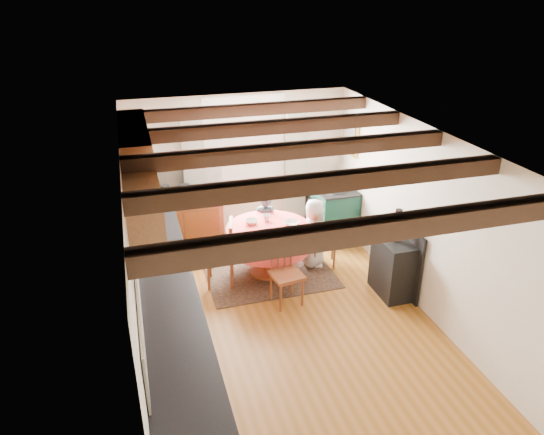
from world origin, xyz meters
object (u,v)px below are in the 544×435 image
object	(u,v)px
chair_near	(287,273)
chair_right	(324,238)
child_right	(314,233)
cup	(266,218)
child_far	(265,224)
chair_left	(220,253)
aga_range	(331,210)
cast_iron_stove	(394,253)
dining_table	(269,250)

from	to	relation	value
chair_near	chair_right	world-z (taller)	chair_near
child_right	cup	xyz separation A→B (m)	(-0.69, 0.19, 0.26)
child_far	cup	bearing A→B (deg)	93.43
chair_left	cup	bearing A→B (deg)	126.43
child_far	aga_range	bearing A→B (deg)	-148.66
chair_near	cup	xyz separation A→B (m)	(0.02, 1.06, 0.33)
aga_range	cast_iron_stove	size ratio (longest dim) A/B	0.76
dining_table	chair_near	distance (m)	0.83
child_far	child_right	bearing A→B (deg)	153.99
chair_left	aga_range	bearing A→B (deg)	129.46
chair_near	aga_range	world-z (taller)	chair_near
aga_range	child_far	world-z (taller)	child_far
chair_near	child_far	size ratio (longest dim) A/B	0.90
cast_iron_stove	child_far	bearing A→B (deg)	130.74
dining_table	chair_left	bearing A→B (deg)	-172.85
chair_near	cup	world-z (taller)	chair_near
dining_table	chair_right	xyz separation A→B (m)	(0.88, 0.00, 0.08)
aga_range	cup	size ratio (longest dim) A/B	9.25
chair_left	aga_range	world-z (taller)	chair_left
chair_near	dining_table	bearing A→B (deg)	82.49
aga_range	cup	bearing A→B (deg)	-152.17
cup	child_right	bearing A→B (deg)	-15.55
chair_right	child_far	size ratio (longest dim) A/B	0.88
chair_right	aga_range	world-z (taller)	chair_right
chair_left	child_right	bearing A→B (deg)	108.80
cup	cast_iron_stove	bearing A→B (deg)	-40.55
dining_table	child_right	bearing A→B (deg)	3.74
dining_table	aga_range	world-z (taller)	aga_range
aga_range	child_right	size ratio (longest dim) A/B	0.90
child_right	chair_near	bearing A→B (deg)	154.39
chair_left	cast_iron_stove	size ratio (longest dim) A/B	0.77
dining_table	cast_iron_stove	bearing A→B (deg)	-34.05
chair_left	child_right	xyz separation A→B (m)	(1.47, 0.14, 0.05)
cast_iron_stove	child_right	size ratio (longest dim) A/B	1.19
dining_table	child_right	size ratio (longest dim) A/B	1.15
chair_left	dining_table	bearing A→B (deg)	110.47
chair_near	cast_iron_stove	distance (m)	1.49
child_far	cup	distance (m)	0.46
chair_right	aga_range	size ratio (longest dim) A/B	0.93
chair_right	cup	bearing A→B (deg)	91.95
cast_iron_stove	child_far	world-z (taller)	cast_iron_stove
child_far	cup	xyz separation A→B (m)	(-0.08, -0.35, 0.29)
cast_iron_stove	child_right	world-z (taller)	cast_iron_stove
chair_left	cup	world-z (taller)	chair_left
aga_range	child_right	distance (m)	1.11
cast_iron_stove	child_right	bearing A→B (deg)	125.97
child_right	cup	distance (m)	0.76
chair_near	child_right	world-z (taller)	child_right
dining_table	aga_range	size ratio (longest dim) A/B	1.28
dining_table	cast_iron_stove	distance (m)	1.81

